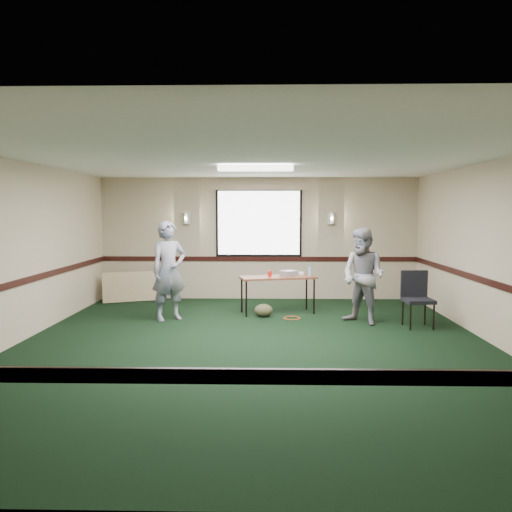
{
  "coord_description": "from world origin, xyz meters",
  "views": [
    {
      "loc": [
        0.19,
        -7.07,
        1.94
      ],
      "look_at": [
        0.0,
        1.3,
        1.2
      ],
      "focal_mm": 35.0,
      "sensor_mm": 36.0,
      "label": 1
    }
  ],
  "objects_px": {
    "person_right": "(363,276)",
    "person_left": "(169,271)",
    "folding_table": "(278,279)",
    "conference_chair": "(416,294)",
    "projector": "(289,273)"
  },
  "relations": [
    {
      "from": "person_right",
      "to": "person_left",
      "type": "bearing_deg",
      "value": -139.4
    },
    {
      "from": "person_right",
      "to": "folding_table",
      "type": "bearing_deg",
      "value": -166.13
    },
    {
      "from": "folding_table",
      "to": "conference_chair",
      "type": "relative_size",
      "value": 1.62
    },
    {
      "from": "folding_table",
      "to": "person_right",
      "type": "bearing_deg",
      "value": -44.42
    },
    {
      "from": "folding_table",
      "to": "projector",
      "type": "bearing_deg",
      "value": 14.49
    },
    {
      "from": "person_right",
      "to": "conference_chair",
      "type": "bearing_deg",
      "value": 32.95
    },
    {
      "from": "conference_chair",
      "to": "person_left",
      "type": "relative_size",
      "value": 0.53
    },
    {
      "from": "person_left",
      "to": "person_right",
      "type": "distance_m",
      "value": 3.43
    },
    {
      "from": "person_left",
      "to": "person_right",
      "type": "relative_size",
      "value": 1.07
    },
    {
      "from": "conference_chair",
      "to": "person_left",
      "type": "bearing_deg",
      "value": 171.16
    },
    {
      "from": "folding_table",
      "to": "person_right",
      "type": "relative_size",
      "value": 0.91
    },
    {
      "from": "person_left",
      "to": "person_right",
      "type": "height_order",
      "value": "person_left"
    },
    {
      "from": "person_left",
      "to": "folding_table",
      "type": "bearing_deg",
      "value": -17.11
    },
    {
      "from": "projector",
      "to": "person_left",
      "type": "bearing_deg",
      "value": 160.63
    },
    {
      "from": "projector",
      "to": "person_left",
      "type": "height_order",
      "value": "person_left"
    }
  ]
}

